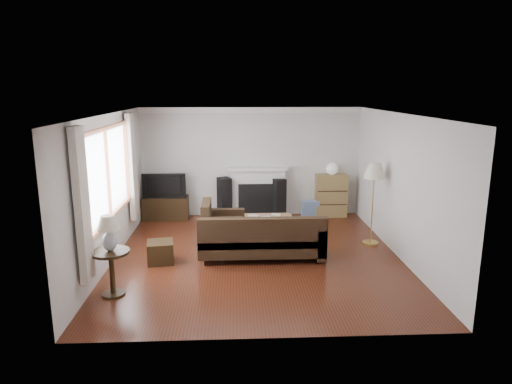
{
  "coord_description": "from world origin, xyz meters",
  "views": [
    {
      "loc": [
        -0.38,
        -7.66,
        2.92
      ],
      "look_at": [
        0.0,
        0.3,
        1.1
      ],
      "focal_mm": 32.0,
      "sensor_mm": 36.0,
      "label": 1
    }
  ],
  "objects_px": {
    "sectional_sofa": "(261,237)",
    "coffee_table": "(266,227)",
    "floor_lamp": "(373,204)",
    "tv_stand": "(166,208)",
    "bookshelf": "(331,195)",
    "side_table": "(112,273)"
  },
  "relations": [
    {
      "from": "bookshelf",
      "to": "side_table",
      "type": "height_order",
      "value": "bookshelf"
    },
    {
      "from": "sectional_sofa",
      "to": "floor_lamp",
      "type": "xyz_separation_m",
      "value": [
        2.14,
        0.64,
        0.4
      ]
    },
    {
      "from": "coffee_table",
      "to": "sectional_sofa",
      "type": "bearing_deg",
      "value": -97.88
    },
    {
      "from": "coffee_table",
      "to": "side_table",
      "type": "relative_size",
      "value": 1.59
    },
    {
      "from": "sectional_sofa",
      "to": "coffee_table",
      "type": "relative_size",
      "value": 2.21
    },
    {
      "from": "sectional_sofa",
      "to": "coffee_table",
      "type": "xyz_separation_m",
      "value": [
        0.15,
        1.14,
        -0.17
      ]
    },
    {
      "from": "sectional_sofa",
      "to": "side_table",
      "type": "xyz_separation_m",
      "value": [
        -2.23,
        -1.4,
        -0.04
      ]
    },
    {
      "from": "floor_lamp",
      "to": "side_table",
      "type": "height_order",
      "value": "floor_lamp"
    },
    {
      "from": "sectional_sofa",
      "to": "floor_lamp",
      "type": "bearing_deg",
      "value": 16.66
    },
    {
      "from": "tv_stand",
      "to": "sectional_sofa",
      "type": "height_order",
      "value": "sectional_sofa"
    },
    {
      "from": "sectional_sofa",
      "to": "coffee_table",
      "type": "distance_m",
      "value": 1.17
    },
    {
      "from": "sectional_sofa",
      "to": "floor_lamp",
      "type": "relative_size",
      "value": 1.5
    },
    {
      "from": "bookshelf",
      "to": "coffee_table",
      "type": "height_order",
      "value": "bookshelf"
    },
    {
      "from": "coffee_table",
      "to": "bookshelf",
      "type": "bearing_deg",
      "value": 41.61
    },
    {
      "from": "sectional_sofa",
      "to": "coffee_table",
      "type": "bearing_deg",
      "value": 82.48
    },
    {
      "from": "coffee_table",
      "to": "floor_lamp",
      "type": "relative_size",
      "value": 0.68
    },
    {
      "from": "coffee_table",
      "to": "side_table",
      "type": "bearing_deg",
      "value": -133.48
    },
    {
      "from": "tv_stand",
      "to": "bookshelf",
      "type": "distance_m",
      "value": 3.81
    },
    {
      "from": "tv_stand",
      "to": "floor_lamp",
      "type": "relative_size",
      "value": 0.65
    },
    {
      "from": "side_table",
      "to": "bookshelf",
      "type": "bearing_deg",
      "value": 44.99
    },
    {
      "from": "bookshelf",
      "to": "side_table",
      "type": "distance_m",
      "value": 5.65
    },
    {
      "from": "bookshelf",
      "to": "coffee_table",
      "type": "relative_size",
      "value": 0.92
    }
  ]
}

